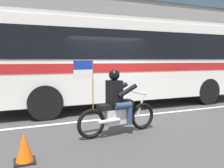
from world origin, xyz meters
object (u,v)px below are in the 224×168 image
traffic_cone (24,148)px  fire_hydrant (22,88)px  transit_bus (128,57)px  motorcycle_with_rider (118,107)px

traffic_cone → fire_hydrant: bearing=88.4°
fire_hydrant → transit_bus: bearing=-38.7°
motorcycle_with_rider → fire_hydrant: bearing=107.2°
transit_bus → motorcycle_with_rider: bearing=-120.5°
motorcycle_with_rider → fire_hydrant: (-1.95, 6.31, -0.15)m
transit_bus → fire_hydrant: (-3.84, 3.08, -1.36)m
fire_hydrant → traffic_cone: fire_hydrant is taller
motorcycle_with_rider → traffic_cone: motorcycle_with_rider is taller
motorcycle_with_rider → fire_hydrant: motorcycle_with_rider is taller
transit_bus → motorcycle_with_rider: (-1.89, -3.22, -1.22)m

